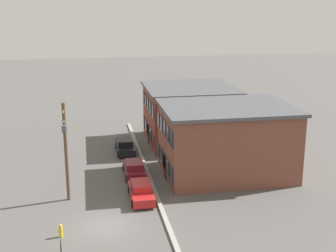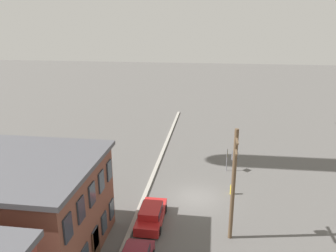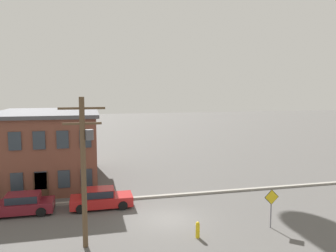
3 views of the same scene
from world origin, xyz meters
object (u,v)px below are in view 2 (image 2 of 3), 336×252
object	(u,v)px
car_red	(151,214)
caution_sign	(227,156)
utility_pole	(234,179)
fire_hydrant	(232,189)

from	to	relation	value
car_red	caution_sign	distance (m)	11.81
caution_sign	utility_pole	xyz separation A→B (m)	(-11.09, 0.11, 2.97)
utility_pole	car_red	bearing A→B (deg)	80.79
caution_sign	car_red	bearing A→B (deg)	149.45
fire_hydrant	utility_pole	bearing A→B (deg)	176.40
utility_pole	fire_hydrant	world-z (taller)	utility_pole
caution_sign	fire_hydrant	bearing A→B (deg)	-176.68
utility_pole	caution_sign	bearing A→B (deg)	-0.58
car_red	caution_sign	size ratio (longest dim) A/B	1.81
car_red	caution_sign	world-z (taller)	caution_sign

